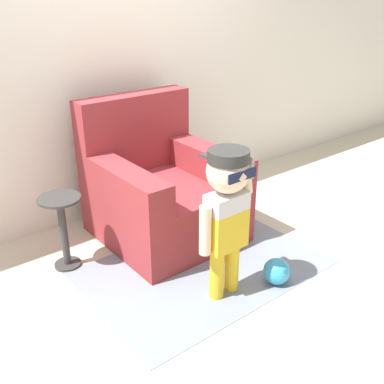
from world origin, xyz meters
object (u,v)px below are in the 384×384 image
object	(u,v)px
side_table	(63,226)
toy_ball	(277,271)
armchair	(161,191)
person_child	(227,202)

from	to	relation	value
side_table	toy_ball	distance (m)	1.46
armchair	person_child	bearing A→B (deg)	-99.47
person_child	toy_ball	distance (m)	0.67
toy_ball	side_table	bearing A→B (deg)	133.39
side_table	armchair	bearing A→B (deg)	-1.04
toy_ball	person_child	bearing A→B (deg)	158.60
person_child	side_table	bearing A→B (deg)	125.30
armchair	person_child	xyz separation A→B (m)	(-0.15, -0.90, 0.29)
person_child	armchair	bearing A→B (deg)	80.53
armchair	toy_ball	distance (m)	1.08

